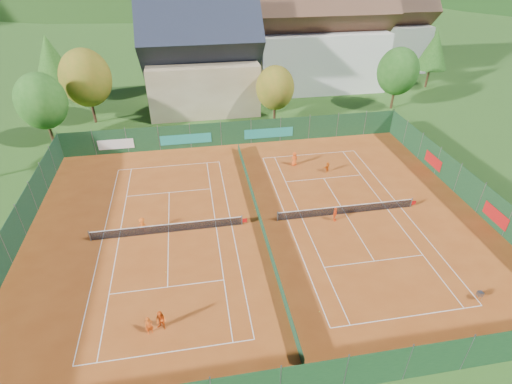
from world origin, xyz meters
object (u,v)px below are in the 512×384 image
object	(u,v)px
player_right_near	(335,214)
chalet	(201,60)
player_left_near	(149,326)
player_right_far_b	(327,167)
player_left_far	(143,225)
hotel_block_a	(318,40)
hotel_block_b	(379,32)
ball_hopper	(480,294)
player_left_mid	(161,320)
player_right_far_a	(294,159)

from	to	relation	value
player_right_near	chalet	bearing A→B (deg)	51.36
player_left_near	player_right_far_b	size ratio (longest dim) A/B	1.19
player_left_near	player_left_far	world-z (taller)	player_left_near
player_left_near	player_right_far_b	distance (m)	25.24
hotel_block_a	player_left_near	world-z (taller)	hotel_block_a
hotel_block_b	player_right_far_b	world-z (taller)	hotel_block_b
player_left_near	ball_hopper	bearing A→B (deg)	-17.84
hotel_block_b	player_left_near	bearing A→B (deg)	-125.73
player_right_near	player_left_mid	bearing A→B (deg)	155.70
player_left_near	player_right_far_b	bearing A→B (deg)	30.08
hotel_block_a	player_right_near	world-z (taller)	hotel_block_a
player_left_far	player_right_near	world-z (taller)	player_left_far
player_right_far_a	player_left_far	bearing A→B (deg)	12.75
player_left_near	player_right_far_a	world-z (taller)	player_right_far_a
hotel_block_b	player_right_far_a	size ratio (longest dim) A/B	11.04
chalet	player_right_far_b	size ratio (longest dim) A/B	13.56
ball_hopper	player_right_far_b	xyz separation A→B (m)	(-4.80, 18.98, 0.04)
hotel_block_a	player_left_mid	xyz separation A→B (m)	(-24.28, -46.01, -6.62)
chalet	player_left_near	world-z (taller)	chalet
hotel_block_b	player_left_mid	world-z (taller)	hotel_block_b
hotel_block_a	player_right_far_a	distance (m)	28.98
player_right_far_a	player_right_far_b	distance (m)	3.75
player_left_near	player_left_mid	world-z (taller)	player_left_mid
chalet	hotel_block_b	bearing A→B (deg)	22.99
ball_hopper	player_left_mid	world-z (taller)	player_left_mid
hotel_block_b	player_right_far_b	distance (m)	42.51
ball_hopper	hotel_block_b	bearing A→B (deg)	73.45
player_left_near	player_right_near	bearing A→B (deg)	15.99
hotel_block_a	player_right_far_a	size ratio (longest dim) A/B	13.79
chalet	player_left_far	xyz separation A→B (m)	(-7.11, -29.45, -5.92)
chalet	player_left_mid	world-z (taller)	chalet
hotel_block_a	hotel_block_b	world-z (taller)	hotel_block_a
player_right_far_a	player_right_far_b	bearing A→B (deg)	128.72
hotel_block_a	player_right_near	xyz separation A→B (m)	(-9.36, -36.79, -6.68)
player_left_far	player_right_far_a	world-z (taller)	player_right_far_a
hotel_block_b	player_right_near	size ratio (longest dim) A/B	12.38
ball_hopper	player_left_near	bearing A→B (deg)	177.30
hotel_block_a	player_left_near	size ratio (longest dim) A/B	15.19
hotel_block_b	player_left_mid	size ratio (longest dim) A/B	11.30
hotel_block_b	player_right_far_b	size ratio (longest dim) A/B	14.46
hotel_block_a	ball_hopper	xyz separation A→B (m)	(-2.44, -47.31, -6.83)
player_left_far	player_right_far_b	xyz separation A→B (m)	(18.86, 7.12, -0.11)
ball_hopper	player_left_near	size ratio (longest dim) A/B	0.56
hotel_block_b	player_right_far_b	xyz separation A→B (m)	(-21.24, -36.33, -6.02)
chalet	hotel_block_a	bearing A→B (deg)	17.53
player_left_far	player_right_near	bearing A→B (deg)	-176.92
player_right_near	player_right_far_a	size ratio (longest dim) A/B	0.89
player_left_far	player_right_near	size ratio (longest dim) A/B	1.01
chalet	hotel_block_b	world-z (taller)	chalet
chalet	ball_hopper	xyz separation A→B (m)	(16.56, -41.31, -6.07)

